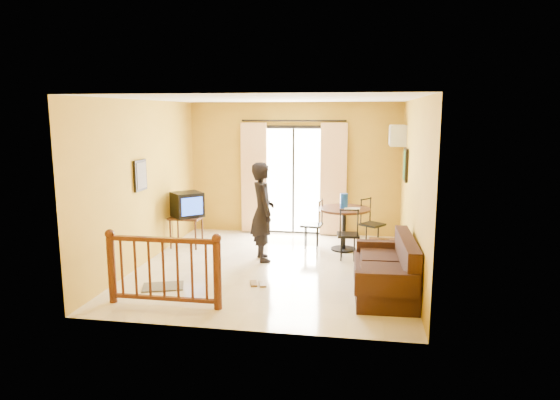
% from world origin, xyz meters
% --- Properties ---
extents(ground, '(5.00, 5.00, 0.00)m').
position_xyz_m(ground, '(0.00, 0.00, 0.00)').
color(ground, beige).
rests_on(ground, ground).
extents(room_shell, '(5.00, 5.00, 5.00)m').
position_xyz_m(room_shell, '(0.00, 0.00, 1.70)').
color(room_shell, white).
rests_on(room_shell, ground).
extents(balcony_door, '(2.25, 0.14, 2.46)m').
position_xyz_m(balcony_door, '(0.00, 2.43, 1.19)').
color(balcony_door, black).
rests_on(balcony_door, ground).
extents(tv_table, '(0.60, 0.50, 0.60)m').
position_xyz_m(tv_table, '(-1.90, 1.03, 0.52)').
color(tv_table, black).
rests_on(tv_table, ground).
extents(television, '(0.71, 0.71, 0.47)m').
position_xyz_m(television, '(-1.87, 1.03, 0.84)').
color(television, black).
rests_on(television, tv_table).
extents(picture_left, '(0.05, 0.42, 0.52)m').
position_xyz_m(picture_left, '(-2.22, -0.20, 1.55)').
color(picture_left, black).
rests_on(picture_left, room_shell).
extents(dining_table, '(0.98, 0.98, 0.81)m').
position_xyz_m(dining_table, '(1.13, 1.31, 0.65)').
color(dining_table, black).
rests_on(dining_table, ground).
extents(water_jug, '(0.15, 0.15, 0.28)m').
position_xyz_m(water_jug, '(1.12, 1.31, 0.95)').
color(water_jug, '#123BA9').
rests_on(water_jug, dining_table).
extents(serving_tray, '(0.29, 0.19, 0.02)m').
position_xyz_m(serving_tray, '(1.28, 1.21, 0.82)').
color(serving_tray, beige).
rests_on(serving_tray, dining_table).
extents(dining_chairs, '(1.66, 1.41, 0.95)m').
position_xyz_m(dining_chairs, '(1.14, 1.21, 0.00)').
color(dining_chairs, black).
rests_on(dining_chairs, ground).
extents(air_conditioner, '(0.31, 0.60, 0.40)m').
position_xyz_m(air_conditioner, '(2.09, 1.95, 2.15)').
color(air_conditioner, silver).
rests_on(air_conditioner, room_shell).
extents(botanical_print, '(0.05, 0.50, 0.60)m').
position_xyz_m(botanical_print, '(2.22, 1.30, 1.65)').
color(botanical_print, black).
rests_on(botanical_print, room_shell).
extents(coffee_table, '(0.50, 0.90, 0.40)m').
position_xyz_m(coffee_table, '(1.85, 0.34, 0.27)').
color(coffee_table, black).
rests_on(coffee_table, ground).
extents(bowl, '(0.26, 0.26, 0.07)m').
position_xyz_m(bowl, '(1.85, 0.36, 0.43)').
color(bowl, brown).
rests_on(bowl, coffee_table).
extents(sofa, '(0.88, 1.79, 0.84)m').
position_xyz_m(sofa, '(1.85, -0.96, 0.32)').
color(sofa, black).
rests_on(sofa, ground).
extents(standing_person, '(0.64, 0.75, 1.74)m').
position_xyz_m(standing_person, '(-0.26, 0.42, 0.87)').
color(standing_person, black).
rests_on(standing_person, ground).
extents(stair_balustrade, '(1.63, 0.13, 1.04)m').
position_xyz_m(stair_balustrade, '(-1.15, -1.90, 0.56)').
color(stair_balustrade, '#471E0F').
rests_on(stair_balustrade, ground).
extents(doormat, '(0.70, 0.58, 0.02)m').
position_xyz_m(doormat, '(-1.46, -1.23, 0.01)').
color(doormat, '#5B5749').
rests_on(doormat, ground).
extents(sandals, '(0.31, 0.27, 0.03)m').
position_xyz_m(sandals, '(-0.07, -0.89, 0.01)').
color(sandals, brown).
rests_on(sandals, ground).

